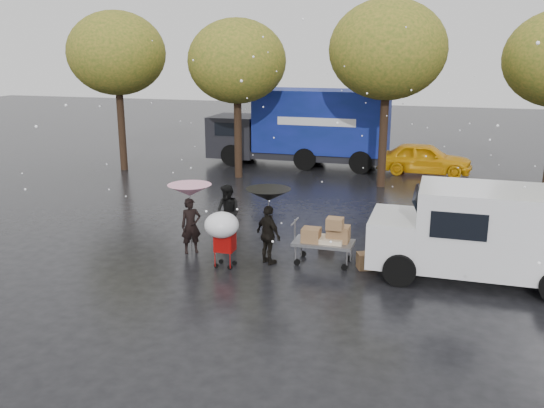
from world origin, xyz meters
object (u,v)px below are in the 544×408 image
(shopping_cart, at_px, (222,228))
(blue_truck, at_px, (304,128))
(person_pink, at_px, (191,226))
(person_black, at_px, (269,235))
(yellow_taxi, at_px, (424,158))
(white_van, at_px, (484,232))
(vendor_cart, at_px, (327,237))

(shopping_cart, relative_size, blue_truck, 0.18)
(person_pink, xyz_separation_m, blue_truck, (0.01, 12.61, 1.01))
(person_black, xyz_separation_m, yellow_taxi, (3.29, 12.37, -0.08))
(blue_truck, distance_m, yellow_taxi, 5.61)
(white_van, bearing_deg, shopping_cart, -169.14)
(person_black, distance_m, yellow_taxi, 12.80)
(shopping_cart, xyz_separation_m, white_van, (6.07, 1.16, 0.10))
(person_pink, xyz_separation_m, vendor_cart, (3.62, 0.19, -0.02))
(white_van, xyz_separation_m, blue_truck, (-7.30, 12.33, 0.60))
(yellow_taxi, bearing_deg, shopping_cart, 162.99)
(yellow_taxi, bearing_deg, white_van, -170.31)
(vendor_cart, height_order, yellow_taxi, yellow_taxi)
(person_pink, height_order, person_black, person_black)
(person_pink, bearing_deg, yellow_taxi, 27.51)
(vendor_cart, distance_m, blue_truck, 12.97)
(shopping_cart, distance_m, white_van, 6.18)
(person_pink, relative_size, person_black, 0.98)
(white_van, bearing_deg, person_black, -174.74)
(vendor_cart, xyz_separation_m, blue_truck, (-3.61, 12.42, 1.03))
(shopping_cart, height_order, white_van, white_van)
(person_black, relative_size, yellow_taxi, 0.38)
(person_pink, distance_m, vendor_cart, 3.62)
(person_pink, distance_m, blue_truck, 12.65)
(person_pink, relative_size, shopping_cart, 1.01)
(blue_truck, bearing_deg, vendor_cart, -73.78)
(vendor_cart, relative_size, shopping_cart, 1.04)
(person_black, distance_m, vendor_cart, 1.46)
(person_black, height_order, vendor_cart, person_black)
(person_pink, height_order, yellow_taxi, person_pink)
(person_pink, bearing_deg, white_van, -36.02)
(person_black, distance_m, blue_truck, 13.03)
(white_van, bearing_deg, yellow_taxi, 98.67)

